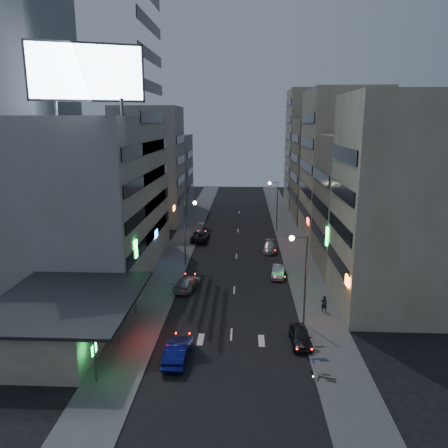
# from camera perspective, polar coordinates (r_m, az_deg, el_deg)

# --- Properties ---
(ground) EXTENTS (180.00, 180.00, 0.00)m
(ground) POSITION_cam_1_polar(r_m,az_deg,el_deg) (34.42, 0.75, -17.27)
(ground) COLOR black
(ground) RESTS_ON ground
(sidewalk_left) EXTENTS (4.00, 120.00, 0.12)m
(sidewalk_left) POSITION_cam_1_polar(r_m,az_deg,el_deg) (62.78, -5.63, -2.96)
(sidewalk_left) COLOR #4C4C4F
(sidewalk_left) RESTS_ON ground
(sidewalk_right) EXTENTS (4.00, 120.00, 0.12)m
(sidewalk_right) POSITION_cam_1_polar(r_m,az_deg,el_deg) (62.54, 9.06, -3.13)
(sidewalk_right) COLOR #4C4C4F
(sidewalk_right) RESTS_ON ground
(food_court) EXTENTS (11.00, 13.00, 3.88)m
(food_court) POSITION_cam_1_polar(r_m,az_deg,el_deg) (38.24, -20.90, -11.59)
(food_court) COLOR #C0B297
(food_court) RESTS_ON ground
(white_building) EXTENTS (14.00, 24.00, 18.00)m
(white_building) POSITION_cam_1_polar(r_m,az_deg,el_deg) (53.48, -17.01, 3.52)
(white_building) COLOR #A3A39E
(white_building) RESTS_ON ground
(grey_tower) EXTENTS (10.00, 14.00, 34.00)m
(grey_tower) POSITION_cam_1_polar(r_m,az_deg,el_deg) (59.16, -24.96, 11.55)
(grey_tower) COLOR gray
(grey_tower) RESTS_ON ground
(shophouse_near) EXTENTS (10.00, 11.00, 20.00)m
(shophouse_near) POSITION_cam_1_polar(r_m,az_deg,el_deg) (43.18, 21.63, 2.32)
(shophouse_near) COLOR #C0B297
(shophouse_near) RESTS_ON ground
(shophouse_mid) EXTENTS (11.00, 12.00, 16.00)m
(shophouse_mid) POSITION_cam_1_polar(r_m,az_deg,el_deg) (54.49, 18.14, 2.54)
(shophouse_mid) COLOR gray
(shophouse_mid) RESTS_ON ground
(shophouse_far) EXTENTS (10.00, 14.00, 22.00)m
(shophouse_far) POSITION_cam_1_polar(r_m,az_deg,el_deg) (66.48, 14.99, 7.17)
(shophouse_far) COLOR #C0B297
(shophouse_far) RESTS_ON ground
(far_left_a) EXTENTS (11.00, 10.00, 20.00)m
(far_left_a) POSITION_cam_1_polar(r_m,az_deg,el_deg) (76.81, -9.78, 7.43)
(far_left_a) COLOR #A3A39E
(far_left_a) RESTS_ON ground
(far_left_b) EXTENTS (12.00, 10.00, 15.00)m
(far_left_b) POSITION_cam_1_polar(r_m,az_deg,el_deg) (89.84, -8.26, 6.69)
(far_left_b) COLOR gray
(far_left_b) RESTS_ON ground
(far_right_a) EXTENTS (11.00, 12.00, 18.00)m
(far_right_a) POSITION_cam_1_polar(r_m,az_deg,el_deg) (81.41, 13.06, 6.89)
(far_right_a) COLOR gray
(far_right_a) RESTS_ON ground
(far_right_b) EXTENTS (12.00, 12.00, 24.00)m
(far_right_b) POSITION_cam_1_polar(r_m,az_deg,el_deg) (95.01, 11.97, 9.62)
(far_right_b) COLOR #C0B297
(far_right_b) RESTS_ON ground
(billboard) EXTENTS (9.52, 3.75, 6.20)m
(billboard) POSITION_cam_1_polar(r_m,az_deg,el_deg) (42.23, -17.54, 18.33)
(billboard) COLOR #595B60
(billboard) RESTS_ON white_building
(street_lamp_right_near) EXTENTS (1.60, 0.44, 8.02)m
(street_lamp_right_near) POSITION_cam_1_polar(r_m,az_deg,el_deg) (37.97, 10.07, -5.58)
(street_lamp_right_near) COLOR #595B60
(street_lamp_right_near) RESTS_ON sidewalk_right
(street_lamp_left) EXTENTS (1.60, 0.44, 8.02)m
(street_lamp_left) POSITION_cam_1_polar(r_m,az_deg,el_deg) (53.49, -4.75, 0.08)
(street_lamp_left) COLOR #595B60
(street_lamp_left) RESTS_ON sidewalk_left
(street_lamp_right_far) EXTENTS (1.60, 0.44, 8.02)m
(street_lamp_right_far) POSITION_cam_1_polar(r_m,az_deg,el_deg) (70.87, 6.66, 3.28)
(street_lamp_right_far) COLOR #595B60
(street_lamp_right_far) RESTS_ON sidewalk_right
(parked_car_right_near) EXTENTS (1.68, 3.94, 1.33)m
(parked_car_right_near) POSITION_cam_1_polar(r_m,az_deg,el_deg) (36.66, 9.96, -14.28)
(parked_car_right_near) COLOR #232327
(parked_car_right_near) RESTS_ON ground
(parked_car_right_mid) EXTENTS (1.84, 4.08, 1.30)m
(parked_car_right_mid) POSITION_cam_1_polar(r_m,az_deg,el_deg) (50.94, 7.11, -6.18)
(parked_car_right_mid) COLOR #ABAFB3
(parked_car_right_mid) RESTS_ON ground
(parked_car_left) EXTENTS (2.53, 5.33, 1.47)m
(parked_car_left) POSITION_cam_1_polar(r_m,az_deg,el_deg) (65.80, -3.12, -1.55)
(parked_car_left) COLOR #2B2B30
(parked_car_left) RESTS_ON ground
(parked_car_right_far) EXTENTS (2.00, 4.50, 1.28)m
(parked_car_right_far) POSITION_cam_1_polar(r_m,az_deg,el_deg) (60.50, 6.04, -3.02)
(parked_car_right_far) COLOR gray
(parked_car_right_far) RESTS_ON ground
(road_car_blue) EXTENTS (1.77, 4.65, 1.51)m
(road_car_blue) POSITION_cam_1_polar(r_m,az_deg,el_deg) (34.12, -6.05, -16.18)
(road_car_blue) COLOR navy
(road_car_blue) RESTS_ON ground
(road_car_silver) EXTENTS (2.94, 5.10, 1.39)m
(road_car_silver) POSITION_cam_1_polar(r_m,az_deg,el_deg) (47.15, -4.80, -7.68)
(road_car_silver) COLOR #AEB1B7
(road_car_silver) RESTS_ON ground
(person) EXTENTS (0.62, 0.44, 1.59)m
(person) POSITION_cam_1_polar(r_m,az_deg,el_deg) (42.43, 12.94, -10.10)
(person) COLOR black
(person) RESTS_ON sidewalk_right
(scooter_black_a) EXTENTS (1.14, 1.94, 1.13)m
(scooter_black_a) POSITION_cam_1_polar(r_m,az_deg,el_deg) (32.65, 14.55, -18.18)
(scooter_black_a) COLOR black
(scooter_black_a) RESTS_ON sidewalk_right
(scooter_silver_a) EXTENTS (0.75, 1.75, 1.04)m
(scooter_silver_a) POSITION_cam_1_polar(r_m,az_deg,el_deg) (33.30, 13.75, -17.54)
(scooter_silver_a) COLOR #9A9DA1
(scooter_silver_a) RESTS_ON sidewalk_right
(scooter_blue) EXTENTS (0.80, 1.87, 1.11)m
(scooter_blue) POSITION_cam_1_polar(r_m,az_deg,el_deg) (34.96, 13.33, -15.87)
(scooter_blue) COLOR navy
(scooter_blue) RESTS_ON sidewalk_right
(scooter_black_b) EXTENTS (1.16, 1.68, 0.98)m
(scooter_black_b) POSITION_cam_1_polar(r_m,az_deg,el_deg) (35.81, 12.52, -15.19)
(scooter_black_b) COLOR black
(scooter_black_b) RESTS_ON sidewalk_right
(scooter_silver_b) EXTENTS (0.56, 1.68, 1.02)m
(scooter_silver_b) POSITION_cam_1_polar(r_m,az_deg,el_deg) (36.69, 12.65, -14.44)
(scooter_silver_b) COLOR gray
(scooter_silver_b) RESTS_ON sidewalk_right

